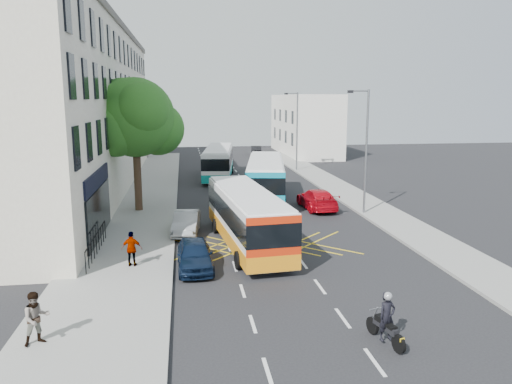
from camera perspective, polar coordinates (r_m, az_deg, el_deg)
name	(u,v)px	position (r m, az deg, el deg)	size (l,w,h in m)	color
ground	(320,287)	(21.00, 7.31, -10.68)	(120.00, 120.00, 0.00)	black
pavement_left	(139,211)	(34.78, -13.21, -2.10)	(5.00, 70.00, 0.15)	gray
pavement_right	(365,204)	(36.95, 12.34, -1.31)	(3.00, 70.00, 0.15)	gray
terrace_main	(77,108)	(44.15, -19.76, 8.99)	(8.30, 45.00, 13.50)	beige
terrace_far	(122,116)	(74.35, -15.07, 8.36)	(8.00, 20.00, 10.00)	silver
building_right	(304,125)	(68.87, 5.56, 7.68)	(6.00, 18.00, 8.00)	silver
street_tree	(135,118)	(33.94, -13.68, 8.18)	(6.30, 5.70, 8.80)	#382619
lamp_near	(365,145)	(33.04, 12.34, 5.26)	(1.45, 0.15, 8.00)	slate
lamp_far	(296,127)	(52.19, 4.61, 7.41)	(1.45, 0.15, 8.00)	slate
railings	(96,243)	(25.44, -17.78, -5.56)	(0.08, 5.60, 1.14)	black
bus_near	(247,217)	(25.86, -1.05, -2.88)	(3.42, 10.61, 2.93)	silver
bus_mid	(266,179)	(37.14, 1.11, 1.48)	(4.42, 11.43, 3.14)	silver
bus_far	(219,162)	(47.94, -4.30, 3.44)	(3.73, 10.74, 2.96)	silver
motorbike	(386,319)	(16.62, 14.67, -13.91)	(0.72, 1.91, 1.72)	black
parked_car_blue	(195,255)	(22.81, -7.01, -7.14)	(1.57, 3.90, 1.33)	black
parked_car_silver	(186,223)	(28.65, -7.96, -3.50)	(1.35, 3.86, 1.27)	#9B9FA3
red_hatchback	(317,199)	(34.87, 6.98, -0.80)	(1.96, 4.83, 1.40)	red
distant_car_grey	(221,158)	(59.65, -3.99, 3.95)	(1.98, 4.29, 1.19)	#414449
distant_car_dark	(256,150)	(67.25, 0.02, 4.78)	(1.35, 3.86, 1.27)	black
pedestrian_near	(36,318)	(17.13, -23.82, -13.06)	(0.82, 0.64, 1.68)	gray
pedestrian_far	(132,249)	(23.22, -14.01, -6.32)	(0.94, 0.39, 1.60)	gray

